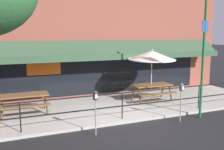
% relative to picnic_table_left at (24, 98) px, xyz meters
% --- Properties ---
extents(ground_plane, '(120.00, 120.00, 0.00)m').
position_rel_picnic_table_left_xyz_m(ground_plane, '(3.24, -2.23, -0.71)').
color(ground_plane, black).
extents(patio_deck, '(15.00, 4.00, 0.10)m').
position_rel_picnic_table_left_xyz_m(patio_deck, '(3.24, -0.23, -0.66)').
color(patio_deck, '#ADA89E').
rests_on(patio_deck, ground).
extents(restaurant_building, '(15.00, 1.60, 8.14)m').
position_rel_picnic_table_left_xyz_m(restaurant_building, '(3.24, 2.00, 3.33)').
color(restaurant_building, brown).
rests_on(restaurant_building, ground).
extents(patio_railing, '(13.84, 0.04, 0.97)m').
position_rel_picnic_table_left_xyz_m(patio_railing, '(3.24, -1.93, 0.09)').
color(patio_railing, black).
rests_on(patio_railing, patio_deck).
extents(picnic_table_left, '(1.80, 1.42, 0.76)m').
position_rel_picnic_table_left_xyz_m(picnic_table_left, '(0.00, 0.00, 0.00)').
color(picnic_table_left, brown).
rests_on(picnic_table_left, patio_deck).
extents(picnic_table_centre, '(1.80, 1.42, 0.76)m').
position_rel_picnic_table_left_xyz_m(picnic_table_centre, '(5.53, -0.15, 0.00)').
color(picnic_table_centre, brown).
rests_on(picnic_table_centre, patio_deck).
extents(patio_umbrella_centre, '(2.14, 2.14, 2.38)m').
position_rel_picnic_table_left_xyz_m(patio_umbrella_centre, '(5.53, -0.08, 1.47)').
color(patio_umbrella_centre, '#B7B2A8').
rests_on(patio_umbrella_centre, patio_deck).
extents(parking_meter_near, '(0.15, 0.16, 1.42)m').
position_rel_picnic_table_left_xyz_m(parking_meter_near, '(1.95, -2.80, 0.44)').
color(parking_meter_near, gray).
rests_on(parking_meter_near, ground).
extents(parking_meter_far, '(0.15, 0.16, 1.42)m').
position_rel_picnic_table_left_xyz_m(parking_meter_far, '(5.14, -2.78, 0.44)').
color(parking_meter_far, gray).
rests_on(parking_meter_far, ground).
extents(street_sign_pole, '(0.28, 0.09, 4.73)m').
position_rel_picnic_table_left_xyz_m(street_sign_pole, '(6.12, -2.68, 1.71)').
color(street_sign_pole, '#1E6033').
rests_on(street_sign_pole, ground).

